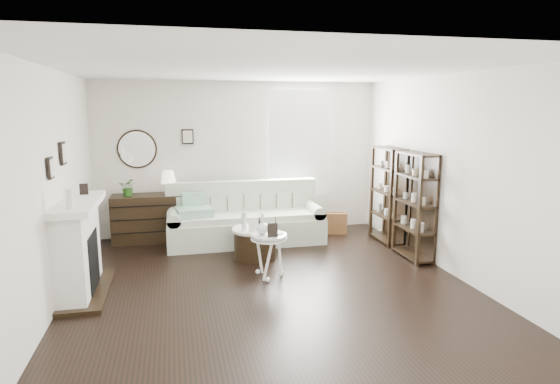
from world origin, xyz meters
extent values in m
plane|color=black|center=(0.00, 0.00, 0.00)|extent=(5.50, 5.50, 0.00)
plane|color=white|center=(0.00, 0.00, 2.70)|extent=(5.50, 5.50, 0.00)
plane|color=white|center=(0.00, 2.75, 1.35)|extent=(5.00, 0.00, 5.00)
plane|color=white|center=(0.00, -2.75, 1.35)|extent=(5.00, 0.00, 5.00)
plane|color=white|center=(-2.50, 0.00, 1.35)|extent=(0.00, 5.50, 5.50)
plane|color=white|center=(2.50, 0.00, 1.35)|extent=(0.00, 5.50, 5.50)
cube|color=white|center=(1.10, 2.73, 1.60)|extent=(1.00, 0.02, 1.80)
cube|color=white|center=(1.10, 2.67, 1.60)|extent=(1.15, 0.02, 1.90)
cylinder|color=silver|center=(-1.75, 2.72, 1.55)|extent=(0.60, 0.03, 0.60)
cube|color=black|center=(-0.90, 2.72, 1.75)|extent=(0.20, 0.03, 0.26)
cube|color=white|center=(-2.33, 0.30, 0.55)|extent=(0.34, 1.20, 1.10)
cube|color=black|center=(-2.30, 0.30, 0.40)|extent=(0.30, 0.65, 0.70)
cube|color=white|center=(-2.28, 0.30, 1.12)|extent=(0.44, 1.35, 0.08)
cube|color=black|center=(-2.25, 0.30, 0.03)|extent=(0.50, 1.40, 0.05)
cylinder|color=silver|center=(-2.28, -0.15, 1.27)|extent=(0.08, 0.08, 0.22)
cube|color=black|center=(-2.28, 0.70, 1.23)|extent=(0.10, 0.03, 0.14)
cube|color=black|center=(-2.47, -0.05, 1.60)|extent=(0.03, 0.18, 0.24)
cube|color=black|center=(-2.47, 0.60, 1.70)|extent=(0.03, 0.22, 0.28)
cube|color=black|center=(2.33, 1.55, 0.80)|extent=(0.30, 0.80, 1.60)
cylinder|color=tan|center=(2.31, 1.30, 0.52)|extent=(0.08, 0.08, 0.11)
cylinder|color=tan|center=(2.31, 1.55, 0.52)|extent=(0.08, 0.08, 0.11)
cylinder|color=tan|center=(2.31, 1.80, 0.52)|extent=(0.08, 0.08, 0.11)
cylinder|color=tan|center=(2.31, 1.30, 0.92)|extent=(0.08, 0.08, 0.11)
cylinder|color=tan|center=(2.31, 1.55, 0.92)|extent=(0.08, 0.08, 0.11)
cylinder|color=tan|center=(2.31, 1.80, 0.92)|extent=(0.08, 0.08, 0.11)
cylinder|color=tan|center=(2.31, 1.30, 1.32)|extent=(0.08, 0.08, 0.11)
cylinder|color=tan|center=(2.31, 1.55, 1.32)|extent=(0.08, 0.08, 0.11)
cylinder|color=tan|center=(2.31, 1.80, 1.32)|extent=(0.08, 0.08, 0.11)
cube|color=black|center=(2.33, 0.65, 0.80)|extent=(0.30, 0.80, 1.60)
cylinder|color=tan|center=(2.31, 0.40, 0.52)|extent=(0.08, 0.08, 0.11)
cylinder|color=tan|center=(2.31, 0.65, 0.52)|extent=(0.08, 0.08, 0.11)
cylinder|color=tan|center=(2.31, 0.90, 0.52)|extent=(0.08, 0.08, 0.11)
cylinder|color=tan|center=(2.31, 0.40, 0.92)|extent=(0.08, 0.08, 0.11)
cylinder|color=tan|center=(2.31, 0.65, 0.92)|extent=(0.08, 0.08, 0.11)
cylinder|color=tan|center=(2.31, 0.90, 0.92)|extent=(0.08, 0.08, 0.11)
cylinder|color=tan|center=(2.31, 0.40, 1.32)|extent=(0.08, 0.08, 0.11)
cylinder|color=tan|center=(2.31, 0.65, 1.32)|extent=(0.08, 0.08, 0.11)
cylinder|color=tan|center=(2.31, 0.90, 1.32)|extent=(0.08, 0.08, 0.11)
cube|color=beige|center=(-0.01, 2.00, 0.21)|extent=(2.59, 0.90, 0.42)
cube|color=beige|center=(-0.01, 1.97, 0.47)|extent=(2.24, 0.72, 0.10)
cube|color=beige|center=(-0.01, 2.35, 0.61)|extent=(2.59, 0.20, 0.80)
cube|color=beige|center=(-1.19, 2.00, 0.26)|extent=(0.22, 0.85, 0.52)
cube|color=beige|center=(1.16, 2.00, 0.26)|extent=(0.22, 0.85, 0.52)
cube|color=#248762|center=(-0.86, 1.95, 0.59)|extent=(0.61, 0.53, 0.14)
cube|color=brown|center=(1.57, 2.24, 0.19)|extent=(0.61, 0.33, 0.38)
cube|color=black|center=(-1.60, 2.47, 0.40)|extent=(1.20, 0.50, 0.80)
cube|color=black|center=(-1.60, 2.21, 0.22)|extent=(1.15, 0.01, 0.02)
cube|color=black|center=(-1.60, 2.21, 0.44)|extent=(1.15, 0.01, 0.02)
cube|color=black|center=(-1.60, 2.21, 0.66)|extent=(1.15, 0.01, 0.01)
imported|color=#275C1A|center=(-1.90, 2.42, 0.95)|extent=(0.31, 0.29, 0.30)
cylinder|color=black|center=(-0.01, 1.12, 0.22)|extent=(0.63, 0.63, 0.44)
cylinder|color=silver|center=(-0.01, 1.12, 0.45)|extent=(0.68, 0.68, 0.04)
cylinder|color=silver|center=(0.04, 0.33, 0.58)|extent=(0.48, 0.48, 0.03)
cylinder|color=white|center=(0.04, 0.33, 0.53)|extent=(0.49, 0.49, 0.02)
cylinder|color=white|center=(0.04, 0.33, 0.28)|extent=(0.04, 0.04, 0.55)
cylinder|color=silver|center=(-0.18, 1.05, 0.64)|extent=(0.08, 0.08, 0.33)
cube|color=white|center=(-0.06, 0.95, 0.57)|extent=(0.15, 0.09, 0.18)
cube|color=black|center=(0.06, 0.21, 0.68)|extent=(0.14, 0.06, 0.18)
camera|label=1|loc=(-1.16, -5.55, 2.26)|focal=30.00mm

